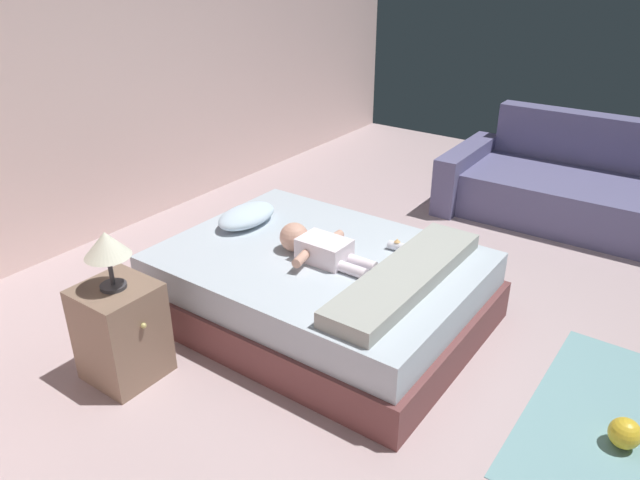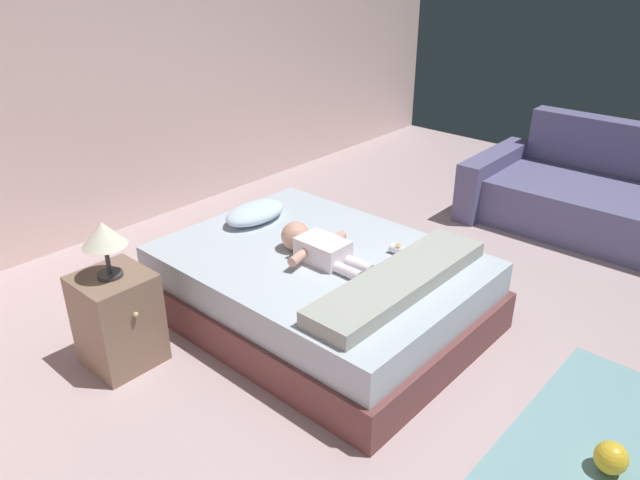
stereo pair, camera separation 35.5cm
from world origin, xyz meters
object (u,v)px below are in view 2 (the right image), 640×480
at_px(lamp, 103,236).
at_px(nightstand, 118,319).
at_px(bed, 320,288).
at_px(baby, 316,246).
at_px(baby_bottle, 399,249).
at_px(toy_ball, 611,458).
at_px(couch, 610,201).
at_px(toothbrush, 341,240).
at_px(pillow, 255,213).

bearing_deg(lamp, nightstand, -90.00).
relative_size(bed, lamp, 6.02).
distance_m(baby, baby_bottle, 0.51).
distance_m(nightstand, lamp, 0.51).
bearing_deg(nightstand, bed, -26.91).
bearing_deg(lamp, baby, -27.87).
xyz_separation_m(bed, baby, (-0.04, -0.00, 0.30)).
relative_size(baby, toy_ball, 4.27).
bearing_deg(couch, baby_bottle, 166.43).
bearing_deg(baby, lamp, 152.13).
height_order(toothbrush, baby_bottle, baby_bottle).
xyz_separation_m(bed, couch, (2.55, -0.89, 0.04)).
bearing_deg(toothbrush, couch, -21.46).
bearing_deg(couch, pillow, 148.09).
xyz_separation_m(bed, pillow, (0.08, 0.66, 0.29)).
bearing_deg(lamp, toothbrush, -21.61).
xyz_separation_m(nightstand, lamp, (0.00, 0.00, 0.51)).
bearing_deg(nightstand, couch, -21.52).
distance_m(bed, couch, 2.70).
distance_m(couch, toy_ball, 2.78).
relative_size(pillow, lamp, 1.46).
relative_size(pillow, baby, 0.73).
height_order(couch, lamp, lamp).
bearing_deg(lamp, toy_ball, -66.68).
xyz_separation_m(lamp, baby_bottle, (1.40, -0.89, -0.31)).
bearing_deg(baby, toothbrush, 6.10).
bearing_deg(nightstand, toothbrush, -21.61).
height_order(couch, toy_ball, couch).
bearing_deg(baby_bottle, pillow, 103.89).
height_order(pillow, lamp, lamp).
relative_size(nightstand, lamp, 1.73).
bearing_deg(baby_bottle, toothbrush, 104.08).
xyz_separation_m(bed, toothbrush, (0.23, 0.03, 0.24)).
height_order(bed, nightstand, nightstand).
height_order(couch, nightstand, couch).
bearing_deg(couch, baby, 161.18).
bearing_deg(lamp, couch, -21.52).
bearing_deg(baby, baby_bottle, -43.45).
distance_m(pillow, baby_bottle, 1.04).
distance_m(bed, baby_bottle, 0.54).
bearing_deg(bed, baby, -178.56).
relative_size(lamp, baby_bottle, 2.80).
xyz_separation_m(pillow, toy_ball, (-0.13, -2.46, -0.43)).
relative_size(baby, nightstand, 1.15).
bearing_deg(toothbrush, lamp, 158.39).
bearing_deg(pillow, toy_ball, -93.13).
bearing_deg(baby_bottle, nightstand, 147.44).
xyz_separation_m(baby, toy_ball, (-0.02, -1.80, -0.44)).
height_order(pillow, baby_bottle, pillow).
bearing_deg(pillow, baby_bottle, -76.11).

